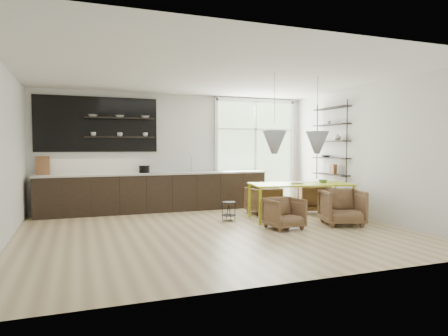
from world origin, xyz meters
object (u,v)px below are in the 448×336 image
Objects in this scene: dining_table at (300,186)px; armchair_back_right at (314,198)px; armchair_front_right at (342,207)px; armchair_front_left at (284,213)px; armchair_back_left at (263,200)px; wire_stool at (229,208)px.

dining_table is 1.16m from armchair_back_right.
dining_table is 1.02m from armchair_front_right.
armchair_front_right is at bearing 99.32° from armchair_back_right.
armchair_front_left is 0.83× the size of armchair_front_right.
armchair_front_right reaches higher than armchair_back_left.
armchair_back_left reaches higher than armchair_front_left.
armchair_front_right is 2.33m from wire_stool.
dining_table is at bearing 135.78° from armchair_front_right.
armchair_back_left is 1.25m from armchair_back_right.
armchair_back_right reaches higher than wire_stool.
armchair_back_right is at bearing 162.50° from armchair_back_left.
armchair_back_right reaches higher than armchair_front_left.
armchair_back_left is 0.95× the size of armchair_back_right.
armchair_back_left is 1.22m from wire_stool.
wire_stool is (-2.31, -0.29, -0.08)m from armchair_back_right.
armchair_front_right is (0.87, -1.81, 0.04)m from armchair_back_left.
armchair_back_right is 1.11× the size of armchair_front_left.
dining_table is at bearing -15.93° from wire_stool.
armchair_back_left is at bearing 132.47° from armchair_front_right.
armchair_front_left is at bearing 71.64° from armchair_back_left.
dining_table is 3.11× the size of armchair_back_right.
armchair_back_right is (0.82, 0.72, -0.40)m from dining_table.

